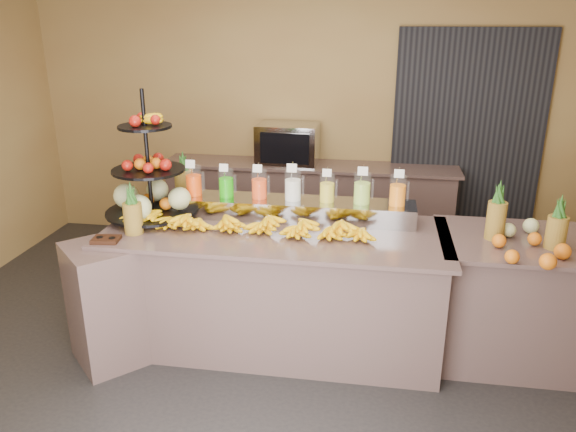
% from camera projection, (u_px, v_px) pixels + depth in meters
% --- Properties ---
extents(ground, '(6.00, 6.00, 0.00)m').
position_uv_depth(ground, '(269.00, 363.00, 4.11)').
color(ground, black).
rests_on(ground, ground).
extents(room_envelope, '(6.04, 5.02, 2.82)m').
position_uv_depth(room_envelope, '(311.00, 91.00, 4.18)').
color(room_envelope, olive).
rests_on(room_envelope, ground).
extents(buffet_counter, '(2.75, 1.25, 0.93)m').
position_uv_depth(buffet_counter, '(260.00, 289.00, 4.22)').
color(buffet_counter, gray).
rests_on(buffet_counter, ground).
extents(right_counter, '(1.08, 0.88, 0.93)m').
position_uv_depth(right_counter, '(509.00, 298.00, 4.07)').
color(right_counter, gray).
rests_on(right_counter, ground).
extents(back_ledge, '(3.10, 0.55, 0.93)m').
position_uv_depth(back_ledge, '(308.00, 206.00, 6.05)').
color(back_ledge, gray).
rests_on(back_ledge, ground).
extents(pitcher_tray, '(1.85, 0.30, 0.15)m').
position_uv_depth(pitcher_tray, '(293.00, 209.00, 4.30)').
color(pitcher_tray, gray).
rests_on(pitcher_tray, buffet_counter).
extents(juice_pitcher_orange_a, '(0.13, 0.13, 0.31)m').
position_uv_depth(juice_pitcher_orange_a, '(194.00, 182.00, 4.36)').
color(juice_pitcher_orange_a, silver).
rests_on(juice_pitcher_orange_a, pitcher_tray).
extents(juice_pitcher_green, '(0.12, 0.12, 0.28)m').
position_uv_depth(juice_pitcher_green, '(226.00, 185.00, 4.32)').
color(juice_pitcher_green, silver).
rests_on(juice_pitcher_green, pitcher_tray).
extents(juice_pitcher_orange_b, '(0.12, 0.12, 0.29)m').
position_uv_depth(juice_pitcher_orange_b, '(259.00, 186.00, 4.28)').
color(juice_pitcher_orange_b, silver).
rests_on(juice_pitcher_orange_b, pitcher_tray).
extents(juice_pitcher_milk, '(0.13, 0.13, 0.31)m').
position_uv_depth(juice_pitcher_milk, '(293.00, 187.00, 4.24)').
color(juice_pitcher_milk, silver).
rests_on(juice_pitcher_milk, pitcher_tray).
extents(juice_pitcher_lemon, '(0.11, 0.12, 0.28)m').
position_uv_depth(juice_pitcher_lemon, '(327.00, 190.00, 4.20)').
color(juice_pitcher_lemon, silver).
rests_on(juice_pitcher_lemon, pitcher_tray).
extents(juice_pitcher_lime, '(0.13, 0.13, 0.31)m').
position_uv_depth(juice_pitcher_lime, '(362.00, 190.00, 4.16)').
color(juice_pitcher_lime, silver).
rests_on(juice_pitcher_lime, pitcher_tray).
extents(juice_pitcher_orange_c, '(0.12, 0.13, 0.30)m').
position_uv_depth(juice_pitcher_orange_c, '(398.00, 192.00, 4.12)').
color(juice_pitcher_orange_c, silver).
rests_on(juice_pitcher_orange_c, pitcher_tray).
extents(banana_heap, '(1.94, 0.18, 0.16)m').
position_uv_depth(banana_heap, '(247.00, 221.00, 4.06)').
color(banana_heap, '#EAB60B').
rests_on(banana_heap, buffet_counter).
extents(fruit_stand, '(0.75, 0.75, 0.98)m').
position_uv_depth(fruit_stand, '(156.00, 187.00, 4.24)').
color(fruit_stand, black).
rests_on(fruit_stand, buffet_counter).
extents(condiment_caddy, '(0.20, 0.16, 0.03)m').
position_uv_depth(condiment_caddy, '(106.00, 240.00, 3.88)').
color(condiment_caddy, black).
rests_on(condiment_caddy, buffet_counter).
extents(pineapple_left_a, '(0.13, 0.13, 0.39)m').
position_uv_depth(pineapple_left_a, '(133.00, 214.00, 3.98)').
color(pineapple_left_a, brown).
rests_on(pineapple_left_a, buffet_counter).
extents(pineapple_left_b, '(0.15, 0.15, 0.45)m').
position_uv_depth(pineapple_left_b, '(184.00, 184.00, 4.61)').
color(pineapple_left_b, brown).
rests_on(pineapple_left_b, buffet_counter).
extents(right_fruit_pile, '(0.51, 0.49, 0.27)m').
position_uv_depth(right_fruit_pile, '(525.00, 237.00, 3.72)').
color(right_fruit_pile, brown).
rests_on(right_fruit_pile, right_counter).
extents(oven_warmer, '(0.64, 0.46, 0.42)m').
position_uv_depth(oven_warmer, '(288.00, 144.00, 5.85)').
color(oven_warmer, gray).
rests_on(oven_warmer, back_ledge).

